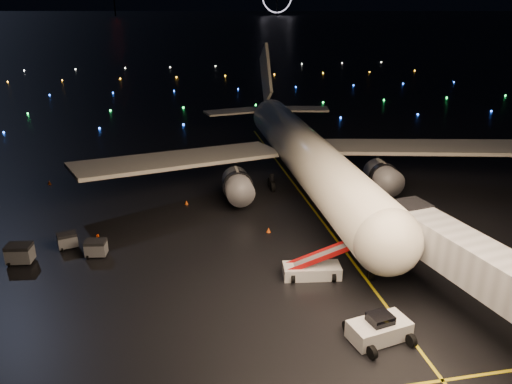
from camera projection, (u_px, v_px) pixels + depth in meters
ground at (164, 37)px, 313.36m from camera, size 2000.00×2000.00×0.00m
lane_centre at (321, 220)px, 54.41m from camera, size 0.25×80.00×0.02m
airliner at (301, 124)px, 62.36m from camera, size 56.71×53.93×15.90m
pushback_tug at (379, 327)px, 35.03m from camera, size 4.63×3.06×2.03m
belt_loader at (312, 259)px, 42.73m from camera, size 7.42×2.87×3.51m
crew_c at (98, 243)px, 47.43m from camera, size 0.69×1.13×1.79m
safety_cone_0 at (269, 230)px, 51.50m from camera, size 0.46×0.46×0.53m
safety_cone_1 at (239, 204)px, 57.94m from camera, size 0.47×0.47×0.46m
safety_cone_2 at (186, 202)px, 58.51m from camera, size 0.59×0.59×0.51m
safety_cone_3 at (49, 183)px, 64.78m from camera, size 0.58×0.58×0.52m
taxiway_lights at (176, 87)px, 135.61m from camera, size 164.00×92.00×0.36m
baggage_cart_0 at (67, 241)px, 48.11m from camera, size 2.07×1.71×1.52m
baggage_cart_1 at (96, 248)px, 46.53m from camera, size 2.07×1.60×1.61m
baggage_cart_2 at (20, 254)px, 45.24m from camera, size 2.37×1.80×1.86m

